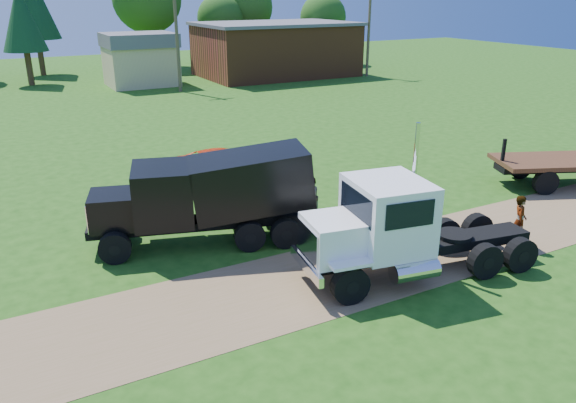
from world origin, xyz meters
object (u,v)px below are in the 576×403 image
black_dump_truck (210,193)px  orange_pickup (226,165)px  spectator_a (519,221)px  white_semi_tractor (389,229)px

black_dump_truck → orange_pickup: bearing=79.9°
black_dump_truck → spectator_a: size_ratio=4.21×
black_dump_truck → spectator_a: 10.54m
orange_pickup → spectator_a: spectator_a is taller
black_dump_truck → orange_pickup: black_dump_truck is taller
orange_pickup → spectator_a: 12.94m
white_semi_tractor → black_dump_truck: white_semi_tractor is taller
white_semi_tractor → spectator_a: white_semi_tractor is taller
white_semi_tractor → spectator_a: size_ratio=4.25×
orange_pickup → white_semi_tractor: bearing=-170.3°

